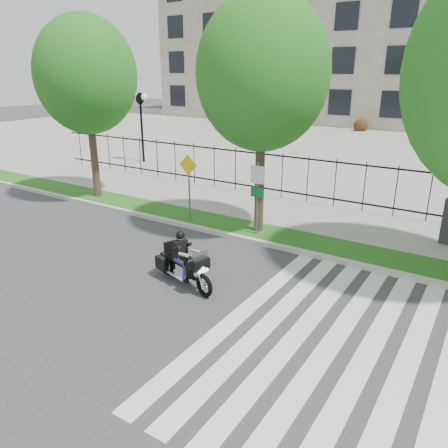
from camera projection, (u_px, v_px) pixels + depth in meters
The scene contains 13 objects.
ground at pixel (171, 290), 11.64m from camera, with size 120.00×120.00×0.00m, color #333336.
curb at pixel (247, 240), 14.86m from camera, with size 60.00×0.20×0.15m, color #B6B3AB.
grass_verge at pixel (259, 232), 15.53m from camera, with size 60.00×1.50×0.15m, color #1C5A16.
sidewalk at pixel (289, 214), 17.51m from camera, with size 60.00×3.50×0.15m, color gray.
plaza at pixel (392, 150), 31.42m from camera, with size 80.00×34.00×0.10m, color gray.
crosswalk_stripes at pixel (349, 349), 9.17m from camera, with size 5.70×8.00×0.01m, color silver, non-canonical shape.
iron_fence at pixel (308, 179), 18.54m from camera, with size 30.00×0.06×2.00m, color black, non-canonical shape.
lamp_post_left at pixel (141, 110), 26.19m from camera, with size 1.06×0.70×4.25m.
street_tree_0 at pixel (86, 75), 18.01m from camera, with size 4.19×4.19×7.58m.
street_tree_1 at pixel (263, 74), 13.76m from camera, with size 4.28×4.28×7.74m.
sign_pole_regulatory at pixel (257, 189), 14.64m from camera, with size 0.50×0.09×2.50m.
sign_pole_warning at pixel (189, 178), 16.12m from camera, with size 0.78×0.09×2.49m.
motorcycle_rider at pixel (184, 264), 11.73m from camera, with size 2.30×1.08×1.82m.
Camera 1 is at (6.82, -7.95, 5.55)m, focal length 35.00 mm.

